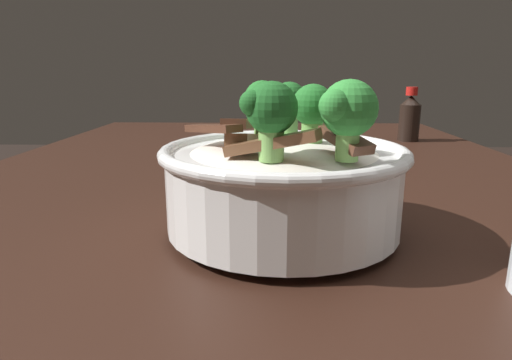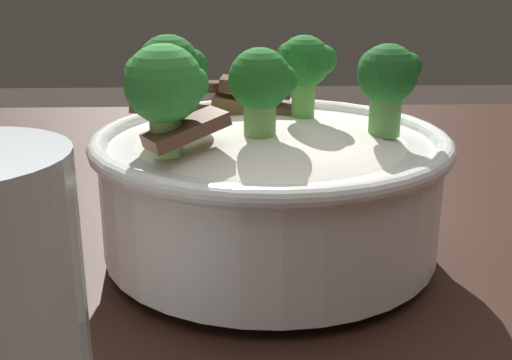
# 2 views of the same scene
# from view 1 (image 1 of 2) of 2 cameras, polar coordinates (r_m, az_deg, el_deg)

# --- Properties ---
(dining_table) EXTENTS (1.49, 0.91, 0.80)m
(dining_table) POSITION_cam_1_polar(r_m,az_deg,el_deg) (0.61, 0.43, -10.87)
(dining_table) COLOR black
(dining_table) RESTS_ON ground
(rice_bowl) EXTENTS (0.23, 0.23, 0.15)m
(rice_bowl) POSITION_cam_1_polar(r_m,az_deg,el_deg) (0.40, 3.66, 0.80)
(rice_bowl) COLOR white
(rice_bowl) RESTS_ON dining_table
(chopsticks_pair) EXTENTS (0.07, 0.20, 0.01)m
(chopsticks_pair) POSITION_cam_1_polar(r_m,az_deg,el_deg) (0.99, -0.68, 5.54)
(chopsticks_pair) COLOR #9E7A4C
(chopsticks_pair) RESTS_ON dining_table
(soy_sauce_bottle) EXTENTS (0.04, 0.04, 0.12)m
(soy_sauce_bottle) POSITION_cam_1_polar(r_m,az_deg,el_deg) (1.02, 19.54, 7.75)
(soy_sauce_bottle) COLOR black
(soy_sauce_bottle) RESTS_ON dining_table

